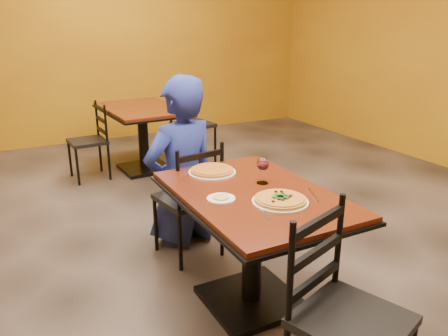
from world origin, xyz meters
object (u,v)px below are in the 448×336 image
chair_main_near (352,322)px  chair_main_far (188,199)px  plate_far (212,172)px  wine_glass (263,169)px  pizza_main (280,199)px  side_plate (221,199)px  pizza_far (212,170)px  table_second (143,124)px  chair_second_right (193,125)px  table_main (253,222)px  plate_main (280,202)px  diner (181,161)px  chair_second_left (87,142)px

chair_main_near → chair_main_far: chair_main_near is taller
plate_far → wine_glass: (0.19, -0.31, 0.08)m
pizza_main → side_plate: pizza_main is taller
plate_far → pizza_far: size_ratio=1.11×
table_second → chair_second_right: size_ratio=1.31×
chair_second_right → side_plate: (-1.09, -2.85, 0.28)m
table_main → plate_far: plate_far is taller
plate_main → wine_glass: bearing=75.6°
table_second → diner: 1.85m
plate_main → diner: bearing=94.0°
chair_second_left → side_plate: bearing=0.4°
chair_second_right → wine_glass: bearing=156.3°
table_main → chair_main_near: (-0.05, -0.89, -0.08)m
chair_main_far → side_plate: bearing=72.1°
chair_main_far → chair_second_right: bearing=-123.7°
plate_far → pizza_far: bearing=90.0°
chair_main_far → chair_second_right: chair_second_right is taller
table_main → chair_second_right: size_ratio=1.29×
table_second → pizza_main: bearing=-93.6°
pizza_main → wine_glass: (0.08, 0.30, 0.07)m
chair_second_right → wine_glass: chair_second_right is taller
chair_second_left → diner: diner is taller
chair_main_near → chair_main_far: bearing=72.4°
plate_main → plate_far: size_ratio=1.00×
chair_second_left → plate_main: 3.09m
chair_second_right → side_plate: size_ratio=5.94×
plate_far → wine_glass: size_ratio=1.72×
pizza_far → side_plate: pizza_far is taller
table_second → plate_main: plate_main is taller
chair_main_far → plate_far: size_ratio=2.86×
chair_second_right → chair_main_near: bearing=157.7°
pizza_main → wine_glass: size_ratio=1.58×
chair_main_far → chair_second_right: 2.29m
table_main → pizza_main: pizza_main is taller
chair_second_left → pizza_main: (0.44, -3.04, 0.35)m
plate_main → pizza_far: bearing=100.1°
diner → pizza_main: (0.08, -1.21, 0.11)m
table_main → chair_main_far: bearing=97.0°
plate_far → side_plate: 0.45m
chair_second_left → wine_glass: wine_glass is taller
pizza_main → plate_far: (-0.11, 0.61, -0.02)m
chair_second_left → plate_far: chair_second_left is taller
pizza_far → side_plate: size_ratio=1.75×
chair_second_right → pizza_far: bearing=150.4°
table_main → table_second: size_ratio=0.99×
pizza_far → wine_glass: (0.19, -0.31, 0.07)m
chair_main_far → diner: 0.33m
pizza_main → chair_second_right: bearing=74.8°
pizza_far → wine_glass: size_ratio=1.56×
table_main → side_plate: side_plate is taller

